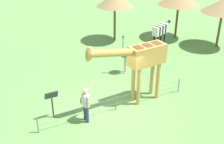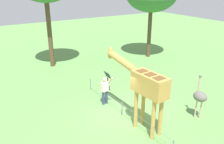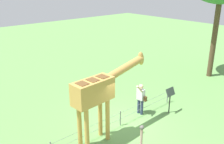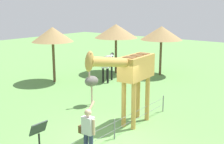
% 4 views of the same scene
% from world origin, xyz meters
% --- Properties ---
extents(ground_plane, '(60.00, 60.00, 0.00)m').
position_xyz_m(ground_plane, '(0.00, 0.00, 0.00)').
color(ground_plane, '#60934C').
extents(giraffe, '(3.93, 0.81, 3.32)m').
position_xyz_m(giraffe, '(-1.34, -0.04, 2.19)').
color(giraffe, '#C69347').
rests_on(giraffe, ground_plane).
extents(visitor, '(0.64, 0.58, 1.70)m').
position_xyz_m(visitor, '(1.48, 0.30, 0.90)').
color(visitor, navy).
rests_on(visitor, ground_plane).
extents(info_sign, '(0.56, 0.21, 1.32)m').
position_xyz_m(info_sign, '(2.66, -0.57, 0.95)').
color(info_sign, black).
rests_on(info_sign, ground_plane).
extents(wire_fence, '(7.05, 0.05, 0.75)m').
position_xyz_m(wire_fence, '(0.00, 0.17, 0.40)').
color(wire_fence, slate).
rests_on(wire_fence, ground_plane).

